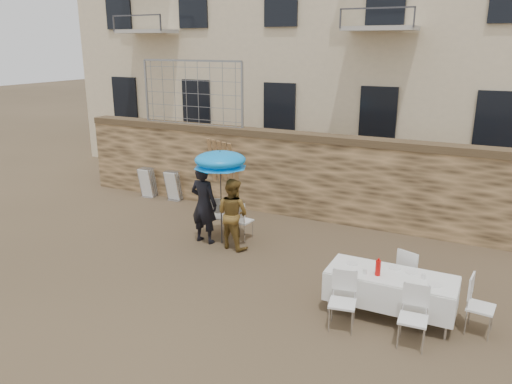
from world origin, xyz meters
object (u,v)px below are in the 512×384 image
at_px(man_suit, 204,204).
at_px(table_chair_back, 411,273).
at_px(table_chair_side, 481,306).
at_px(chair_stack_right, 175,185).
at_px(couple_chair_right, 242,220).
at_px(table_chair_front_left, 342,302).
at_px(table_chair_front_right, 413,318).
at_px(umbrella, 220,163).
at_px(soda_bottle, 378,268).
at_px(woman_dress, 233,214).
at_px(couple_chair_left, 217,215).
at_px(banquet_table, 391,276).
at_px(chair_stack_left, 150,181).

distance_m(man_suit, table_chair_back, 4.83).
height_order(table_chair_side, chair_stack_right, table_chair_side).
xyz_separation_m(couple_chair_right, table_chair_front_left, (3.26, -2.73, 0.00)).
bearing_deg(table_chair_front_right, table_chair_back, 97.56).
relative_size(umbrella, table_chair_side, 2.12).
bearing_deg(soda_bottle, woman_dress, 156.37).
height_order(umbrella, table_chair_back, umbrella).
height_order(woman_dress, table_chair_front_right, woman_dress).
bearing_deg(couple_chair_left, couple_chair_right, 165.03).
distance_m(man_suit, banquet_table, 4.79).
relative_size(couple_chair_right, table_chair_back, 1.00).
xyz_separation_m(table_chair_back, chair_stack_right, (-7.28, 3.02, -0.02)).
relative_size(couple_chair_right, table_chair_front_left, 1.00).
relative_size(woman_dress, chair_stack_right, 1.75).
bearing_deg(umbrella, banquet_table, -20.19).
bearing_deg(table_chair_back, table_chair_side, 168.87).
xyz_separation_m(soda_bottle, chair_stack_left, (-7.78, 3.97, -0.45)).
relative_size(man_suit, table_chair_side, 1.93).
bearing_deg(table_chair_back, man_suit, 11.58).
bearing_deg(couple_chair_left, table_chair_side, 147.53).
height_order(man_suit, chair_stack_right, man_suit).
relative_size(man_suit, chair_stack_right, 2.01).
bearing_deg(chair_stack_right, umbrella, -38.12).
bearing_deg(soda_bottle, couple_chair_right, 149.82).
relative_size(man_suit, table_chair_back, 1.93).
distance_m(umbrella, couple_chair_left, 1.56).
bearing_deg(chair_stack_right, table_chair_side, -23.67).
relative_size(man_suit, umbrella, 0.91).
bearing_deg(chair_stack_left, soda_bottle, -27.02).
xyz_separation_m(table_chair_side, chair_stack_left, (-9.38, 3.72, -0.02)).
height_order(woman_dress, chair_stack_left, woman_dress).
bearing_deg(couple_chair_left, banquet_table, 141.57).
distance_m(woman_dress, table_chair_front_left, 3.90).
height_order(umbrella, chair_stack_left, umbrella).
bearing_deg(chair_stack_left, table_chair_back, -20.25).
xyz_separation_m(man_suit, couple_chair_left, (0.00, 0.55, -0.44)).
relative_size(banquet_table, table_chair_front_right, 2.19).
xyz_separation_m(man_suit, table_chair_side, (5.96, -1.33, -0.44)).
distance_m(banquet_table, table_chair_front_left, 0.99).
distance_m(couple_chair_left, banquet_table, 4.98).
xyz_separation_m(table_chair_front_left, chair_stack_right, (-6.48, 4.57, -0.02)).
bearing_deg(banquet_table, table_chair_front_left, -128.66).
xyz_separation_m(umbrella, table_chair_front_left, (3.56, -2.28, -1.44)).
bearing_deg(couple_chair_left, chair_stack_left, -43.24).
height_order(umbrella, table_chair_side, umbrella).
distance_m(table_chair_back, chair_stack_left, 8.72).
height_order(man_suit, table_chair_back, man_suit).
bearing_deg(chair_stack_left, umbrella, -30.94).
height_order(table_chair_back, chair_stack_left, table_chair_back).
height_order(man_suit, table_chair_front_left, man_suit).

